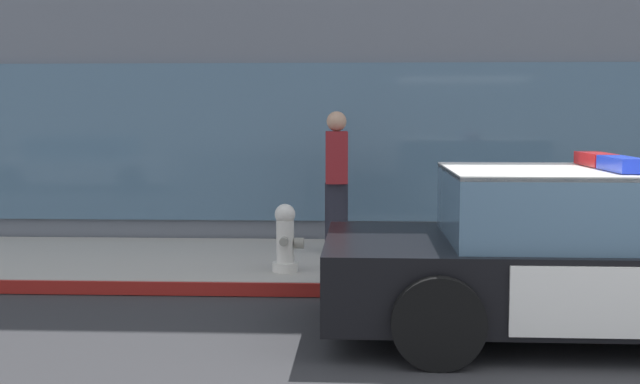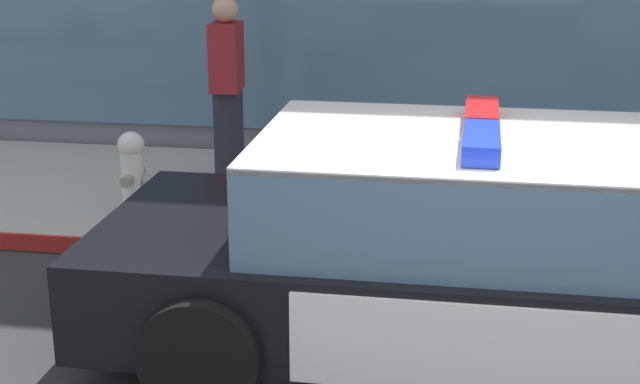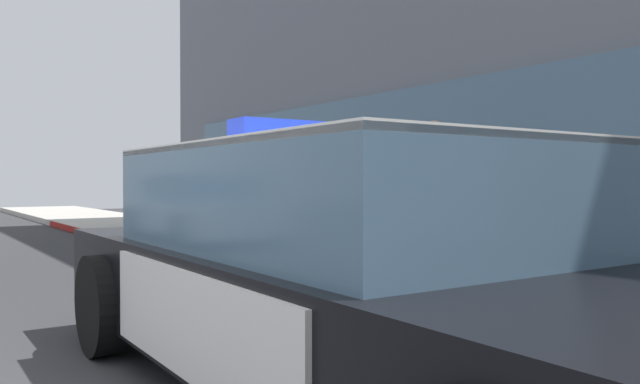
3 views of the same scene
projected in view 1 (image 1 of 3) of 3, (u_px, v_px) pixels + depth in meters
name	position (u px, v px, depth m)	size (l,w,h in m)	color
sidewalk	(532.00, 266.00, 9.08)	(48.00, 2.75, 0.15)	#B2ADA3
curb_red_paint	(564.00, 293.00, 7.70)	(28.80, 0.04, 0.14)	maroon
police_cruiser	(622.00, 254.00, 6.42)	(5.00, 2.15, 1.49)	black
fire_hydrant	(286.00, 239.00, 8.34)	(0.34, 0.39, 0.73)	silver
pedestrian_on_sidewalk	(336.00, 182.00, 9.45)	(0.28, 0.41, 1.71)	#23232D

